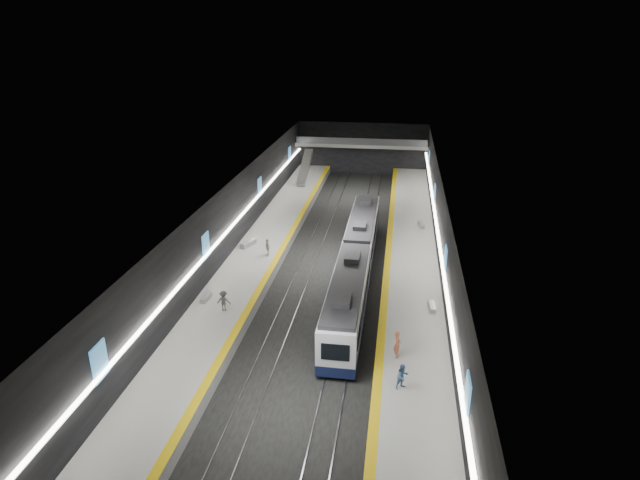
% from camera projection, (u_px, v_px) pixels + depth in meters
% --- Properties ---
extents(ground, '(70.00, 70.00, 0.00)m').
position_uv_depth(ground, '(334.00, 263.00, 52.78)').
color(ground, black).
rests_on(ground, ground).
extents(ceiling, '(20.00, 70.00, 0.04)m').
position_uv_depth(ceiling, '(334.00, 185.00, 49.81)').
color(ceiling, beige).
rests_on(ceiling, wall_left).
extents(wall_left, '(0.04, 70.00, 8.00)m').
position_uv_depth(wall_left, '(234.00, 220.00, 52.69)').
color(wall_left, black).
rests_on(wall_left, ground).
extents(wall_right, '(0.04, 70.00, 8.00)m').
position_uv_depth(wall_right, '(440.00, 231.00, 49.90)').
color(wall_right, black).
rests_on(wall_right, ground).
extents(wall_back, '(20.00, 0.04, 8.00)m').
position_uv_depth(wall_back, '(362.00, 148.00, 83.41)').
color(wall_back, black).
rests_on(wall_back, ground).
extents(platform_left, '(5.00, 70.00, 1.00)m').
position_uv_depth(platform_left, '(260.00, 254.00, 53.64)').
color(platform_left, slate).
rests_on(platform_left, ground).
extents(tile_surface_left, '(5.00, 70.00, 0.02)m').
position_uv_depth(tile_surface_left, '(259.00, 249.00, 53.45)').
color(tile_surface_left, '#9D9D98').
rests_on(tile_surface_left, platform_left).
extents(tactile_strip_left, '(0.60, 70.00, 0.02)m').
position_uv_depth(tactile_strip_left, '(281.00, 250.00, 53.14)').
color(tactile_strip_left, '#DEB40B').
rests_on(tactile_strip_left, platform_left).
extents(platform_right, '(5.00, 70.00, 1.00)m').
position_uv_depth(platform_right, '(411.00, 263.00, 51.55)').
color(platform_right, slate).
rests_on(platform_right, ground).
extents(tile_surface_right, '(5.00, 70.00, 0.02)m').
position_uv_depth(tile_surface_right, '(411.00, 258.00, 51.36)').
color(tile_surface_right, '#9D9D98').
rests_on(tile_surface_right, platform_right).
extents(tactile_strip_right, '(0.60, 70.00, 0.02)m').
position_uv_depth(tactile_strip_right, '(388.00, 257.00, 51.67)').
color(tactile_strip_right, '#DEB40B').
rests_on(tactile_strip_right, platform_right).
extents(rails, '(6.52, 70.00, 0.12)m').
position_uv_depth(rails, '(334.00, 262.00, 52.76)').
color(rails, gray).
rests_on(rails, ground).
extents(train, '(2.69, 30.04, 3.60)m').
position_uv_depth(train, '(356.00, 260.00, 48.03)').
color(train, '#0F1739').
rests_on(train, ground).
extents(ad_posters, '(19.94, 53.50, 2.20)m').
position_uv_depth(ad_posters, '(335.00, 217.00, 52.03)').
color(ad_posters, '#4795D6').
rests_on(ad_posters, wall_left).
extents(cove_light_left, '(0.25, 68.60, 0.12)m').
position_uv_depth(cove_light_left, '(236.00, 222.00, 52.74)').
color(cove_light_left, white).
rests_on(cove_light_left, wall_left).
extents(cove_light_right, '(0.25, 68.60, 0.12)m').
position_uv_depth(cove_light_right, '(438.00, 233.00, 50.00)').
color(cove_light_right, white).
rests_on(cove_light_right, wall_right).
extents(mezzanine_bridge, '(20.00, 3.00, 1.50)m').
position_uv_depth(mezzanine_bridge, '(361.00, 145.00, 81.12)').
color(mezzanine_bridge, gray).
rests_on(mezzanine_bridge, wall_left).
extents(escalator, '(1.20, 7.50, 3.92)m').
position_uv_depth(escalator, '(305.00, 168.00, 76.61)').
color(escalator, '#99999E').
rests_on(escalator, platform_left).
extents(bench_left_near, '(0.47, 1.63, 0.40)m').
position_uv_depth(bench_left_near, '(206.00, 297.00, 43.57)').
color(bench_left_near, '#99999E').
rests_on(bench_left_near, platform_left).
extents(bench_left_far, '(1.27, 2.14, 0.51)m').
position_uv_depth(bench_left_far, '(248.00, 244.00, 54.19)').
color(bench_left_far, '#99999E').
rests_on(bench_left_far, platform_left).
extents(bench_right_near, '(0.59, 1.65, 0.39)m').
position_uv_depth(bench_right_near, '(432.00, 307.00, 42.13)').
color(bench_right_near, '#99999E').
rests_on(bench_right_near, platform_right).
extents(bench_right_far, '(0.75, 1.77, 0.42)m').
position_uv_depth(bench_right_far, '(421.00, 225.00, 59.46)').
color(bench_right_far, '#99999E').
rests_on(bench_right_far, platform_right).
extents(passenger_right_a, '(0.52, 0.74, 1.93)m').
position_uv_depth(passenger_right_a, '(397.00, 344.00, 35.74)').
color(passenger_right_a, '#AF5D41').
rests_on(passenger_right_a, platform_right).
extents(passenger_right_b, '(1.04, 1.01, 1.69)m').
position_uv_depth(passenger_right_b, '(403.00, 377.00, 32.65)').
color(passenger_right_b, '#476A9A').
rests_on(passenger_right_b, platform_right).
extents(passenger_left_a, '(0.79, 1.13, 1.78)m').
position_uv_depth(passenger_left_a, '(267.00, 247.00, 51.60)').
color(passenger_left_a, '#B8B3A8').
rests_on(passenger_left_a, platform_left).
extents(passenger_left_b, '(1.11, 0.66, 1.68)m').
position_uv_depth(passenger_left_b, '(224.00, 301.00, 41.64)').
color(passenger_left_b, '#3F4046').
rests_on(passenger_left_b, platform_left).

